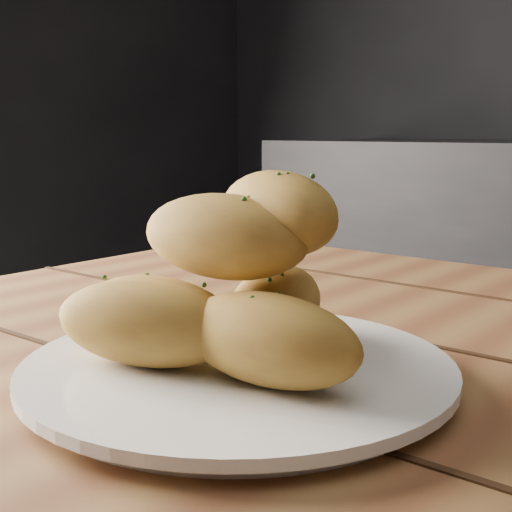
{
  "coord_description": "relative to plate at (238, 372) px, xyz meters",
  "views": [
    {
      "loc": [
        -0.2,
        -0.1,
        0.93
      ],
      "look_at": [
        -0.51,
        0.29,
        0.84
      ],
      "focal_mm": 50.0,
      "sensor_mm": 36.0,
      "label": 1
    }
  ],
  "objects": [
    {
      "name": "bread_rolls",
      "position": [
        -0.01,
        -0.01,
        0.06
      ],
      "size": [
        0.23,
        0.21,
        0.13
      ],
      "color": "#A77F2E",
      "rests_on": "plate"
    },
    {
      "name": "plate",
      "position": [
        0.0,
        0.0,
        0.0
      ],
      "size": [
        0.3,
        0.3,
        0.02
      ],
      "color": "white",
      "rests_on": "table"
    }
  ]
}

